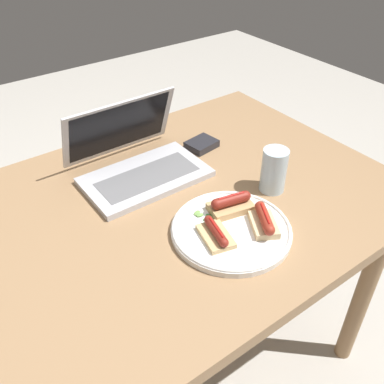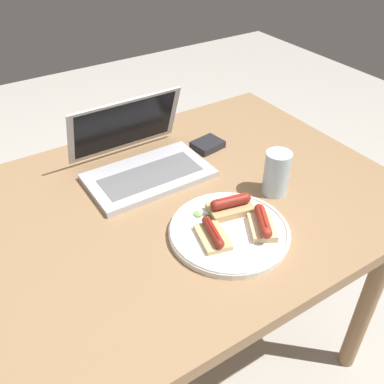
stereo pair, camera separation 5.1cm
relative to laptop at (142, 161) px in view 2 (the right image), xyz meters
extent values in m
plane|color=#B7B2A8|center=(-0.11, -0.17, -0.79)|extent=(6.00, 6.00, 0.00)
cube|color=#93704C|center=(-0.11, -0.17, -0.06)|extent=(1.46, 0.88, 0.04)
cylinder|color=#93704C|center=(0.53, 0.18, -0.43)|extent=(0.06, 0.06, 0.72)
cylinder|color=#93704C|center=(0.53, -0.51, -0.43)|extent=(0.06, 0.06, 0.72)
cube|color=#B7B7BC|center=(0.00, -0.04, -0.03)|extent=(0.35, 0.21, 0.02)
cube|color=slate|center=(0.00, -0.05, -0.02)|extent=(0.29, 0.11, 0.00)
cube|color=#B7B7BC|center=(0.00, 0.10, 0.07)|extent=(0.35, 0.07, 0.19)
cube|color=black|center=(0.00, 0.09, 0.07)|extent=(0.31, 0.06, 0.16)
cylinder|color=white|center=(0.05, -0.36, -0.03)|extent=(0.30, 0.30, 0.02)
torus|color=white|center=(0.05, -0.36, -0.02)|extent=(0.29, 0.29, 0.01)
cube|color=tan|center=(0.09, -0.30, -0.01)|extent=(0.12, 0.09, 0.02)
cylinder|color=maroon|center=(0.09, -0.30, 0.01)|extent=(0.09, 0.04, 0.03)
sphere|color=maroon|center=(0.14, -0.31, 0.01)|extent=(0.03, 0.03, 0.03)
sphere|color=maroon|center=(0.05, -0.29, 0.01)|extent=(0.03, 0.03, 0.03)
cylinder|color=red|center=(0.09, -0.30, 0.02)|extent=(0.07, 0.02, 0.00)
cube|color=tan|center=(0.00, -0.36, -0.02)|extent=(0.08, 0.11, 0.01)
cylinder|color=maroon|center=(0.00, -0.36, 0.00)|extent=(0.04, 0.09, 0.02)
sphere|color=maroon|center=(0.01, -0.32, 0.00)|extent=(0.02, 0.02, 0.02)
sphere|color=maroon|center=(-0.01, -0.40, 0.00)|extent=(0.02, 0.02, 0.02)
cylinder|color=red|center=(0.00, -0.36, 0.01)|extent=(0.02, 0.07, 0.01)
cube|color=#D6B784|center=(0.12, -0.40, -0.01)|extent=(0.10, 0.11, 0.02)
cylinder|color=maroon|center=(0.12, -0.40, 0.01)|extent=(0.07, 0.09, 0.03)
sphere|color=maroon|center=(0.10, -0.44, 0.01)|extent=(0.03, 0.03, 0.03)
sphere|color=maroon|center=(0.14, -0.36, 0.01)|extent=(0.03, 0.03, 0.03)
cylinder|color=red|center=(0.12, -0.40, 0.02)|extent=(0.04, 0.07, 0.00)
ellipsoid|color=#709E4C|center=(0.02, -0.26, -0.02)|extent=(0.02, 0.02, 0.00)
ellipsoid|color=#387A33|center=(0.02, -0.30, -0.02)|extent=(0.02, 0.02, 0.00)
ellipsoid|color=#2D662D|center=(0.03, -0.29, -0.02)|extent=(0.02, 0.03, 0.01)
ellipsoid|color=#709E4C|center=(0.02, -0.27, -0.02)|extent=(0.02, 0.02, 0.01)
ellipsoid|color=#709E4C|center=(0.00, -0.32, -0.02)|extent=(0.03, 0.02, 0.01)
cylinder|color=silver|center=(0.26, -0.28, 0.02)|extent=(0.07, 0.07, 0.13)
cube|color=#232328|center=(0.24, 0.01, -0.03)|extent=(0.10, 0.09, 0.02)
camera|label=1|loc=(-0.48, -0.93, 0.67)|focal=40.00mm
camera|label=2|loc=(-0.44, -0.96, 0.67)|focal=40.00mm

